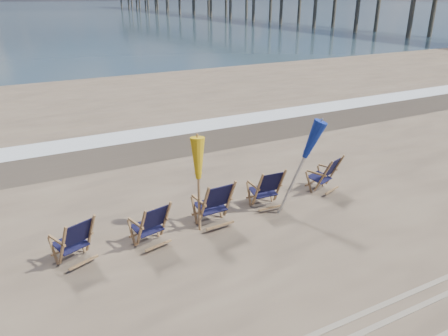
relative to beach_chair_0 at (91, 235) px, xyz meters
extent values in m
cube|color=silver|center=(3.24, 6.98, -0.49)|extent=(200.00, 1.40, 0.01)
cube|color=#42362A|center=(3.24, 5.48, -0.50)|extent=(200.00, 2.60, 0.00)
cylinder|color=#9F7447|center=(2.24, 0.09, 0.49)|extent=(0.06, 0.06, 1.97)
cone|color=gold|center=(2.24, 0.09, 1.00)|extent=(0.30, 0.30, 0.85)
cylinder|color=#A5A5AD|center=(4.41, -0.33, 0.64)|extent=(0.06, 0.06, 2.28)
cone|color=navy|center=(4.41, -0.33, 1.30)|extent=(0.30, 0.30, 0.85)
camera|label=1|loc=(-1.11, -7.31, 4.16)|focal=35.00mm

